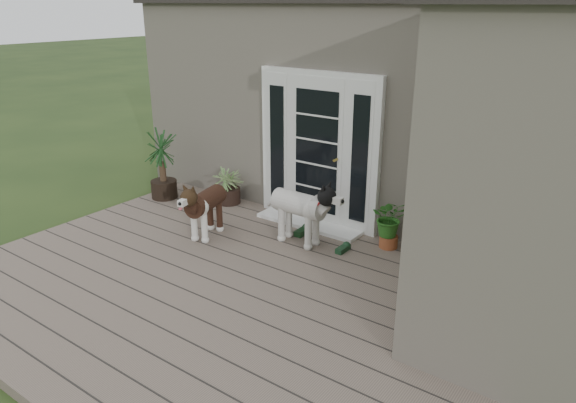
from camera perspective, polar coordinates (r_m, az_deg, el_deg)
The scene contains 15 objects.
deck at distance 6.12m, azimuth -6.77°, elevation -9.45°, with size 6.20×4.60×0.12m, color #6B5B4C.
house_main at distance 9.01m, azimuth 11.60°, elevation 10.24°, with size 7.40×4.00×3.10m, color #665E54.
house_wing at distance 5.23m, azimuth 25.86°, elevation 1.13°, with size 1.60×2.40×3.10m, color #665E54.
door_unit at distance 7.42m, azimuth 3.24°, elevation 5.62°, with size 1.90×0.14×2.15m, color white.
door_step at distance 7.60m, azimuth 2.27°, elevation -2.36°, with size 1.60×0.40×0.05m, color white.
brindle_dog at distance 7.21m, azimuth -8.77°, elevation -0.96°, with size 0.38×0.88×0.74m, color #3C2115, non-canonical shape.
white_dog at distance 6.90m, azimuth 1.18°, elevation -1.42°, with size 0.41×0.96×0.80m, color white, non-canonical shape.
spider_plant at distance 8.38m, azimuth -6.44°, elevation 1.96°, with size 0.61×0.61×0.66m, color #778D57, non-canonical shape.
yucca at distance 8.73m, azimuth -13.40°, elevation 3.97°, with size 0.79×0.79×1.14m, color black, non-canonical shape.
herb_a at distance 6.94m, azimuth 10.87°, elevation -2.62°, with size 0.46×0.46×0.59m, color #195117.
herb_b at distance 6.31m, azimuth 16.29°, elevation -5.83°, with size 0.36×0.36×0.54m, color #1C631F.
herb_c at distance 6.66m, azimuth 17.41°, elevation -4.03°, with size 0.41×0.41×0.64m, color #28631C.
sapling at distance 5.78m, azimuth 17.62°, elevation -2.59°, with size 0.48×0.48×1.62m, color #1D611B, non-canonical shape.
clog_left at distance 7.30m, azimuth 1.59°, elevation -3.15°, with size 0.15×0.33×0.10m, color black, non-canonical shape.
clog_right at distance 6.84m, azimuth 5.93°, elevation -5.03°, with size 0.13×0.28×0.08m, color #14341C, non-canonical shape.
Camera 1 is at (3.66, -3.44, 3.11)m, focal length 33.05 mm.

